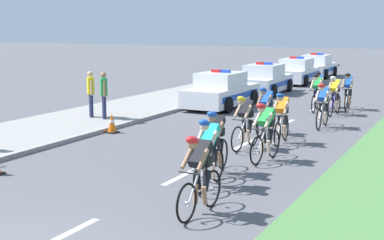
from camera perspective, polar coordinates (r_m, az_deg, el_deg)
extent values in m
cube|color=gray|center=(22.98, -6.41, 1.12)|extent=(3.86, 60.00, 0.12)
cube|color=#9E9E99|center=(22.03, -2.38, 0.82)|extent=(0.16, 60.00, 0.13)
cube|color=white|center=(9.76, -12.52, -11.19)|extent=(0.14, 1.60, 0.01)
cube|color=white|center=(12.93, -1.17, -5.76)|extent=(0.14, 1.60, 0.01)
cube|color=white|center=(16.47, 5.40, -2.44)|extent=(0.14, 1.60, 0.01)
cube|color=white|center=(20.18, 9.59, -0.30)|extent=(0.14, 1.60, 0.01)
cube|color=white|center=(23.98, 12.46, 1.17)|extent=(0.14, 1.60, 0.01)
torus|color=black|center=(9.91, -0.55, -8.44)|extent=(0.06, 0.72, 0.72)
cylinder|color=#99999E|center=(9.91, -0.55, -8.44)|extent=(0.06, 0.06, 0.06)
torus|color=black|center=(10.76, 2.04, -6.98)|extent=(0.06, 0.72, 0.72)
cylinder|color=#99999E|center=(10.76, 2.04, -6.98)|extent=(0.06, 0.06, 0.06)
cylinder|color=silver|center=(10.14, 0.67, -4.85)|extent=(0.05, 0.55, 0.04)
cylinder|color=silver|center=(10.08, 0.20, -6.85)|extent=(0.05, 0.48, 0.63)
cylinder|color=silver|center=(10.39, 1.18, -6.23)|extent=(0.04, 0.04, 0.65)
cylinder|color=black|center=(9.85, -0.28, -5.41)|extent=(0.42, 0.04, 0.03)
cube|color=black|center=(10.30, 1.19, -4.39)|extent=(0.11, 0.22, 0.05)
cube|color=black|center=(10.15, 0.87, -3.44)|extent=(0.29, 0.55, 0.47)
cube|color=black|center=(10.29, 1.17, -4.18)|extent=(0.28, 0.21, 0.18)
cylinder|color=black|center=(10.29, 1.48, -6.16)|extent=(0.12, 0.23, 0.40)
cylinder|color=#9E7051|center=(10.30, 1.27, -7.68)|extent=(0.09, 0.16, 0.36)
cylinder|color=black|center=(10.37, 0.59, -6.03)|extent=(0.11, 0.17, 0.40)
cylinder|color=#9E7051|center=(10.38, 0.38, -7.54)|extent=(0.09, 0.12, 0.36)
cylinder|color=#9E7051|center=(9.90, 1.12, -4.07)|extent=(0.09, 0.40, 0.35)
cylinder|color=#9E7051|center=(10.05, -0.51, -3.87)|extent=(0.09, 0.40, 0.35)
sphere|color=#9E7051|center=(9.84, 0.07, -2.43)|extent=(0.19, 0.19, 0.19)
ellipsoid|color=red|center=(9.82, 0.04, -2.07)|extent=(0.24, 0.32, 0.24)
torus|color=black|center=(11.57, 0.85, -5.77)|extent=(0.09, 0.73, 0.72)
cylinder|color=#99999E|center=(11.57, 0.85, -5.77)|extent=(0.06, 0.06, 0.06)
torus|color=black|center=(12.47, 2.61, -4.65)|extent=(0.09, 0.73, 0.72)
cylinder|color=#99999E|center=(12.47, 2.61, -4.65)|extent=(0.06, 0.06, 0.06)
cylinder|color=silver|center=(11.85, 1.69, -2.73)|extent=(0.07, 0.55, 0.04)
cylinder|color=silver|center=(11.77, 1.37, -4.44)|extent=(0.07, 0.48, 0.63)
cylinder|color=silver|center=(12.10, 2.03, -3.95)|extent=(0.04, 0.04, 0.65)
cylinder|color=black|center=(11.54, 1.05, -3.17)|extent=(0.42, 0.05, 0.03)
cube|color=black|center=(12.02, 2.04, -2.36)|extent=(0.11, 0.23, 0.05)
cube|color=#19B2B7|center=(11.87, 1.83, -1.53)|extent=(0.31, 0.56, 0.46)
cube|color=black|center=(12.01, 2.02, -2.18)|extent=(0.29, 0.22, 0.18)
cylinder|color=black|center=(12.01, 2.33, -3.86)|extent=(0.12, 0.23, 0.40)
cylinder|color=beige|center=(12.00, 2.18, -5.17)|extent=(0.10, 0.16, 0.36)
cylinder|color=black|center=(12.07, 1.53, -3.79)|extent=(0.12, 0.18, 0.40)
cylinder|color=beige|center=(12.06, 1.38, -5.09)|extent=(0.10, 0.13, 0.36)
cylinder|color=beige|center=(11.63, 2.17, -2.02)|extent=(0.10, 0.41, 0.35)
cylinder|color=beige|center=(11.74, 0.72, -1.89)|extent=(0.10, 0.41, 0.35)
sphere|color=beige|center=(11.55, 1.29, -0.62)|extent=(0.19, 0.19, 0.19)
ellipsoid|color=blue|center=(11.53, 1.27, -0.31)|extent=(0.25, 0.33, 0.24)
torus|color=black|center=(12.64, 1.70, -4.45)|extent=(0.11, 0.72, 0.72)
cylinder|color=#99999E|center=(12.64, 1.70, -4.45)|extent=(0.07, 0.07, 0.06)
torus|color=black|center=(13.56, 3.13, -3.49)|extent=(0.11, 0.72, 0.72)
cylinder|color=#99999E|center=(13.56, 3.13, -3.49)|extent=(0.07, 0.07, 0.06)
cylinder|color=black|center=(12.93, 2.39, -1.69)|extent=(0.09, 0.55, 0.04)
cylinder|color=black|center=(12.84, 2.12, -3.25)|extent=(0.09, 0.48, 0.63)
cylinder|color=black|center=(13.18, 2.66, -2.82)|extent=(0.04, 0.04, 0.65)
cylinder|color=black|center=(12.61, 1.87, -2.07)|extent=(0.42, 0.07, 0.03)
cube|color=black|center=(13.11, 2.67, -1.35)|extent=(0.12, 0.23, 0.05)
cube|color=black|center=(12.96, 2.50, -0.58)|extent=(0.33, 0.57, 0.46)
cube|color=black|center=(13.09, 2.66, -1.19)|extent=(0.30, 0.23, 0.18)
cylinder|color=black|center=(13.09, 2.95, -2.73)|extent=(0.13, 0.23, 0.40)
cylinder|color=#9E7051|center=(13.07, 2.83, -3.93)|extent=(0.10, 0.16, 0.36)
cylinder|color=black|center=(13.15, 2.21, -2.67)|extent=(0.13, 0.18, 0.40)
cylinder|color=#9E7051|center=(13.13, 2.09, -3.87)|extent=(0.10, 0.13, 0.36)
cylinder|color=#9E7051|center=(12.72, 2.87, -1.01)|extent=(0.11, 0.41, 0.35)
cylinder|color=#9E7051|center=(12.82, 1.51, -0.92)|extent=(0.11, 0.41, 0.35)
sphere|color=#9E7051|center=(12.64, 2.07, 0.26)|extent=(0.19, 0.19, 0.19)
ellipsoid|color=blue|center=(12.62, 2.06, 0.55)|extent=(0.26, 0.33, 0.24)
torus|color=black|center=(14.00, 6.58, -3.12)|extent=(0.12, 0.72, 0.72)
cylinder|color=#99999E|center=(14.00, 6.58, -3.12)|extent=(0.07, 0.07, 0.06)
torus|color=black|center=(14.88, 8.28, -2.39)|extent=(0.12, 0.72, 0.72)
cylinder|color=#99999E|center=(14.88, 8.28, -2.39)|extent=(0.07, 0.07, 0.06)
cylinder|color=silver|center=(14.29, 7.42, -0.68)|extent=(0.09, 0.55, 0.04)
cylinder|color=silver|center=(14.19, 7.09, -2.07)|extent=(0.09, 0.48, 0.63)
cylinder|color=silver|center=(14.52, 7.73, -1.74)|extent=(0.04, 0.04, 0.65)
cylinder|color=black|center=(13.98, 6.80, -0.97)|extent=(0.42, 0.07, 0.03)
cube|color=black|center=(14.46, 7.76, -0.40)|extent=(0.12, 0.23, 0.05)
cube|color=green|center=(14.31, 7.57, 0.32)|extent=(0.33, 0.58, 0.44)
cube|color=black|center=(14.44, 7.75, -0.25)|extent=(0.30, 0.23, 0.18)
cylinder|color=black|center=(14.42, 7.96, -1.66)|extent=(0.13, 0.23, 0.40)
cylinder|color=beige|center=(14.41, 7.80, -2.74)|extent=(0.10, 0.16, 0.36)
cylinder|color=black|center=(14.50, 7.31, -1.58)|extent=(0.13, 0.18, 0.40)
cylinder|color=beige|center=(14.48, 7.15, -2.66)|extent=(0.10, 0.13, 0.36)
cylinder|color=beige|center=(14.06, 7.78, -0.06)|extent=(0.12, 0.41, 0.35)
cylinder|color=beige|center=(14.20, 6.61, 0.06)|extent=(0.12, 0.41, 0.35)
sphere|color=beige|center=(14.01, 7.07, 1.12)|extent=(0.19, 0.19, 0.19)
ellipsoid|color=red|center=(13.99, 7.05, 1.38)|extent=(0.26, 0.34, 0.24)
torus|color=black|center=(15.33, 4.62, -1.97)|extent=(0.10, 0.73, 0.72)
cylinder|color=#99999E|center=(15.33, 4.62, -1.97)|extent=(0.06, 0.06, 0.06)
torus|color=black|center=(16.21, 6.23, -1.36)|extent=(0.10, 0.73, 0.72)
cylinder|color=#99999E|center=(16.21, 6.23, -1.36)|extent=(0.06, 0.06, 0.06)
cylinder|color=white|center=(15.63, 5.39, 0.25)|extent=(0.08, 0.55, 0.04)
cylinder|color=white|center=(15.53, 5.09, -1.02)|extent=(0.08, 0.48, 0.63)
cylinder|color=white|center=(15.85, 5.70, -0.74)|extent=(0.04, 0.04, 0.65)
cylinder|color=black|center=(15.32, 4.81, -0.01)|extent=(0.42, 0.06, 0.03)
cube|color=black|center=(15.80, 5.72, 0.49)|extent=(0.12, 0.23, 0.05)
cube|color=black|center=(15.66, 5.53, 1.15)|extent=(0.32, 0.56, 0.46)
cube|color=black|center=(15.78, 5.70, 0.63)|extent=(0.30, 0.22, 0.18)
cylinder|color=black|center=(15.76, 5.90, -0.66)|extent=(0.13, 0.23, 0.40)
cylinder|color=tan|center=(15.73, 5.75, -1.65)|extent=(0.10, 0.16, 0.36)
cylinder|color=black|center=(15.83, 5.31, -0.60)|extent=(0.12, 0.18, 0.40)
cylinder|color=tan|center=(15.81, 5.17, -1.58)|extent=(0.10, 0.13, 0.36)
cylinder|color=tan|center=(15.40, 5.71, 0.82)|extent=(0.11, 0.41, 0.35)
cylinder|color=tan|center=(15.54, 4.65, 0.92)|extent=(0.11, 0.41, 0.35)
sphere|color=tan|center=(15.36, 5.05, 1.90)|extent=(0.19, 0.19, 0.19)
ellipsoid|color=yellow|center=(15.34, 5.04, 2.14)|extent=(0.26, 0.33, 0.24)
torus|color=black|center=(16.15, 8.66, -1.45)|extent=(0.10, 0.73, 0.72)
cylinder|color=#99999E|center=(16.15, 8.66, -1.45)|extent=(0.06, 0.06, 0.06)
torus|color=black|center=(17.11, 9.47, -0.85)|extent=(0.10, 0.73, 0.72)
cylinder|color=#99999E|center=(17.11, 9.47, -0.85)|extent=(0.06, 0.06, 0.06)
cylinder|color=white|center=(16.49, 9.08, 0.66)|extent=(0.08, 0.55, 0.04)
cylinder|color=white|center=(16.38, 8.91, -0.54)|extent=(0.08, 0.48, 0.63)
cylinder|color=white|center=(16.73, 9.22, -0.27)|extent=(0.04, 0.04, 0.65)
cylinder|color=black|center=(16.16, 8.79, 0.42)|extent=(0.42, 0.06, 0.03)
cube|color=black|center=(16.68, 9.25, 0.90)|extent=(0.12, 0.23, 0.05)
cube|color=orange|center=(16.53, 9.17, 1.52)|extent=(0.32, 0.57, 0.45)
cube|color=black|center=(16.66, 9.24, 1.03)|extent=(0.29, 0.22, 0.18)
cylinder|color=black|center=(16.65, 9.47, -0.18)|extent=(0.13, 0.23, 0.40)
cylinder|color=tan|center=(16.62, 9.39, -1.12)|extent=(0.10, 0.16, 0.36)
cylinder|color=black|center=(16.69, 8.87, -0.14)|extent=(0.12, 0.18, 0.40)
cylinder|color=tan|center=(16.66, 8.78, -1.08)|extent=(0.10, 0.13, 0.36)
cylinder|color=tan|center=(16.29, 9.53, 1.22)|extent=(0.11, 0.41, 0.35)
cylinder|color=tan|center=(16.37, 8.44, 1.28)|extent=(0.11, 0.41, 0.35)
sphere|color=tan|center=(16.21, 8.94, 2.23)|extent=(0.19, 0.19, 0.19)
ellipsoid|color=blue|center=(16.19, 8.94, 2.45)|extent=(0.25, 0.33, 0.24)
torus|color=black|center=(17.56, 6.94, -0.52)|extent=(0.05, 0.72, 0.72)
cylinder|color=#99999E|center=(17.56, 6.94, -0.52)|extent=(0.06, 0.06, 0.06)
torus|color=black|center=(18.48, 8.04, -0.04)|extent=(0.05, 0.72, 0.72)
cylinder|color=#99999E|center=(18.48, 8.04, -0.04)|extent=(0.06, 0.06, 0.06)
cylinder|color=#1E1E99|center=(17.89, 7.49, 1.40)|extent=(0.04, 0.55, 0.04)
cylinder|color=#1E1E99|center=(17.78, 7.27, 0.29)|extent=(0.05, 0.48, 0.63)
cylinder|color=#1E1E99|center=(18.12, 7.69, 0.53)|extent=(0.04, 0.04, 0.65)
cylinder|color=black|center=(17.57, 7.09, 1.19)|extent=(0.42, 0.03, 0.03)
cube|color=black|center=(18.07, 7.71, 1.60)|extent=(0.10, 0.22, 0.05)
cube|color=blue|center=(17.93, 7.59, 2.19)|extent=(0.29, 0.55, 0.46)
cube|color=black|center=(18.05, 7.70, 1.73)|extent=(0.28, 0.20, 0.18)
cylinder|color=black|center=(18.03, 7.89, 0.60)|extent=(0.11, 0.22, 0.40)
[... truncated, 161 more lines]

